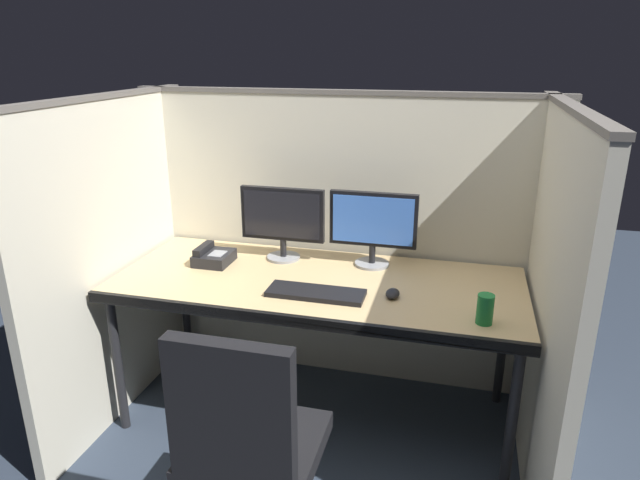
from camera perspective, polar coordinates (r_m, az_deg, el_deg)
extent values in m
plane|color=#2D3847|center=(2.77, -1.94, -20.71)|extent=(8.00, 8.00, 0.00)
cube|color=beige|center=(3.02, 1.88, -0.23)|extent=(2.20, 0.05, 1.55)
cube|color=#605B56|center=(2.86, 2.05, 14.82)|extent=(2.21, 0.06, 0.02)
cube|color=beige|center=(2.93, -19.95, -2.01)|extent=(0.05, 1.40, 1.55)
cube|color=#605B56|center=(2.77, -21.82, 13.38)|extent=(0.06, 1.41, 0.02)
cube|color=beige|center=(2.48, 22.05, -6.15)|extent=(0.05, 1.40, 1.55)
cube|color=#605B56|center=(2.28, 24.53, 12.10)|extent=(0.06, 1.41, 0.02)
cube|color=tan|center=(2.64, -0.27, -4.45)|extent=(1.90, 0.80, 0.04)
cube|color=black|center=(2.30, -2.76, -8.22)|extent=(1.90, 0.02, 0.05)
cylinder|color=black|center=(2.88, -19.89, -11.80)|extent=(0.04, 0.04, 0.70)
cylinder|color=black|center=(2.47, 18.91, -17.32)|extent=(0.04, 0.04, 0.70)
cylinder|color=black|center=(3.39, -13.55, -6.34)|extent=(0.04, 0.04, 0.70)
cylinder|color=black|center=(3.05, 18.14, -9.83)|extent=(0.04, 0.04, 0.70)
cube|color=black|center=(2.08, -6.50, -20.30)|extent=(0.44, 0.44, 0.07)
cube|color=black|center=(1.77, -9.12, -17.10)|extent=(0.40, 0.06, 0.48)
cylinder|color=gray|center=(2.89, -3.74, -1.76)|extent=(0.17, 0.17, 0.01)
cylinder|color=black|center=(2.87, -3.76, -0.79)|extent=(0.03, 0.03, 0.09)
cube|color=black|center=(2.82, -3.84, 2.66)|extent=(0.43, 0.03, 0.27)
cube|color=black|center=(2.80, -3.95, 2.56)|extent=(0.39, 0.01, 0.23)
cylinder|color=gray|center=(2.81, 5.30, -2.41)|extent=(0.17, 0.17, 0.01)
cylinder|color=black|center=(2.79, 5.33, -1.42)|extent=(0.03, 0.03, 0.09)
cube|color=black|center=(2.74, 5.45, 2.11)|extent=(0.43, 0.03, 0.27)
cube|color=#3F72D8|center=(2.72, 5.39, 2.01)|extent=(0.39, 0.01, 0.23)
cube|color=black|center=(2.47, -0.42, -5.42)|extent=(0.43, 0.15, 0.02)
ellipsoid|color=black|center=(2.47, 7.40, -5.43)|extent=(0.06, 0.10, 0.03)
cylinder|color=#59595B|center=(2.48, 7.47, -4.99)|extent=(0.01, 0.01, 0.01)
cylinder|color=#197233|center=(2.30, 16.46, -6.78)|extent=(0.07, 0.07, 0.12)
cube|color=black|center=(2.87, -10.73, -1.80)|extent=(0.17, 0.19, 0.06)
cube|color=black|center=(2.87, -11.78, -0.86)|extent=(0.04, 0.17, 0.03)
cube|color=gray|center=(2.84, -10.39, -1.37)|extent=(0.07, 0.09, 0.00)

